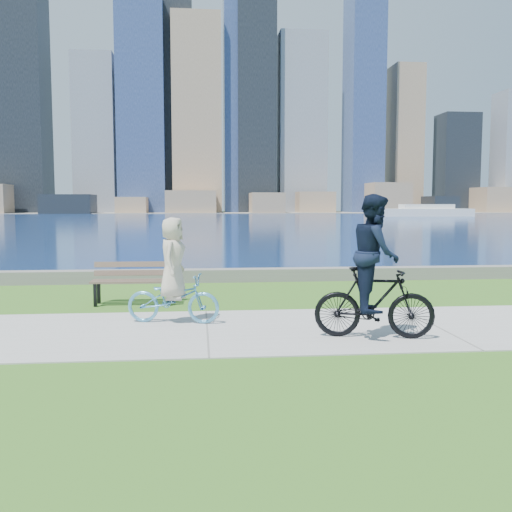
% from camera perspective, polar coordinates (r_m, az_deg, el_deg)
% --- Properties ---
extents(ground, '(320.00, 320.00, 0.00)m').
position_cam_1_polar(ground, '(9.79, -4.90, -7.52)').
color(ground, '#2E5D18').
rests_on(ground, ground).
extents(concrete_path, '(80.00, 3.50, 0.02)m').
position_cam_1_polar(concrete_path, '(9.79, -4.90, -7.46)').
color(concrete_path, '#9C9B97').
rests_on(concrete_path, ground).
extents(seawall, '(90.00, 0.50, 0.35)m').
position_cam_1_polar(seawall, '(15.87, -5.21, -1.96)').
color(seawall, '#65645E').
rests_on(seawall, ground).
extents(bay_water, '(320.00, 131.00, 0.01)m').
position_cam_1_polar(bay_water, '(81.58, -5.59, 3.71)').
color(bay_water, navy).
rests_on(bay_water, ground).
extents(far_shore, '(320.00, 30.00, 0.12)m').
position_cam_1_polar(far_shore, '(139.56, -5.63, 4.36)').
color(far_shore, gray).
rests_on(far_shore, ground).
extents(city_skyline, '(175.23, 22.80, 76.00)m').
position_cam_1_polar(city_skyline, '(141.05, -6.41, 13.82)').
color(city_skyline, navy).
rests_on(city_skyline, ground).
extents(ferry_far, '(15.31, 4.38, 2.08)m').
position_cam_1_polar(ferry_far, '(102.22, 16.66, 4.30)').
color(ferry_far, silver).
rests_on(ferry_far, ground).
extents(park_bench, '(1.76, 0.64, 0.90)m').
position_cam_1_polar(park_bench, '(12.57, -12.15, -2.22)').
color(park_bench, black).
rests_on(park_bench, ground).
extents(cyclist_woman, '(0.94, 1.77, 1.90)m').
position_cam_1_polar(cyclist_woman, '(10.34, -8.30, -2.78)').
color(cyclist_woman, '#54A1CE').
rests_on(cyclist_woman, ground).
extents(cyclist_man, '(0.96, 1.97, 2.29)m').
position_cam_1_polar(cyclist_man, '(9.24, 11.79, -2.18)').
color(cyclist_man, black).
rests_on(cyclist_man, ground).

